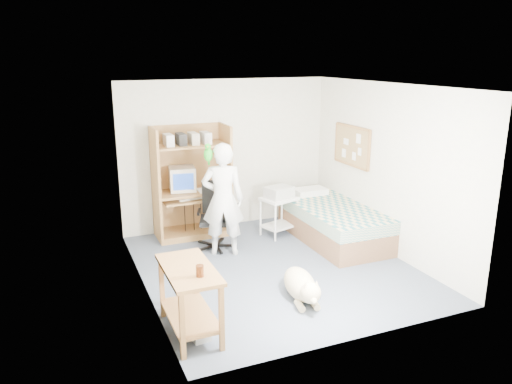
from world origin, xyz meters
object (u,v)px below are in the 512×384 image
printer_cart (279,210)px  person (223,200)px  office_chair (215,225)px  bed (333,223)px  computer_hutch (191,186)px  dog (301,285)px  side_desk (189,290)px

printer_cart → person: bearing=-176.8°
person → office_chair: bearing=-63.7°
bed → office_chair: 1.88m
office_chair → computer_hutch: bearing=124.4°
computer_hutch → dog: computer_hutch is taller
computer_hutch → bed: (2.00, -1.12, -0.53)m
side_desk → dog: bearing=8.8°
dog → printer_cart: printer_cart is taller
person → dog: person is taller
printer_cart → bed: bearing=-54.1°
bed → dog: size_ratio=1.87×
office_chair → dog: 2.08m
side_desk → office_chair: size_ratio=0.99×
office_chair → printer_cart: size_ratio=1.57×
dog → printer_cart: (0.69, 2.13, 0.25)m
person → dog: (0.40, -1.73, -0.66)m
side_desk → printer_cart: 3.18m
office_chair → bed: bearing=7.1°
side_desk → person: (1.05, 1.95, 0.35)m
office_chair → dog: office_chair is taller
computer_hutch → side_desk: computer_hutch is taller
person → printer_cart: 1.24m
printer_cart → computer_hutch: bearing=138.7°
computer_hutch → person: (0.20, -0.99, 0.02)m
bed → office_chair: office_chair is taller
bed → printer_cart: bearing=142.8°
bed → printer_cart: (-0.71, 0.54, 0.14)m
side_desk → dog: size_ratio=0.92×
computer_hutch → dog: size_ratio=1.66×
dog → office_chair: bearing=112.4°
side_desk → computer_hutch: bearing=73.9°
side_desk → person: 2.24m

